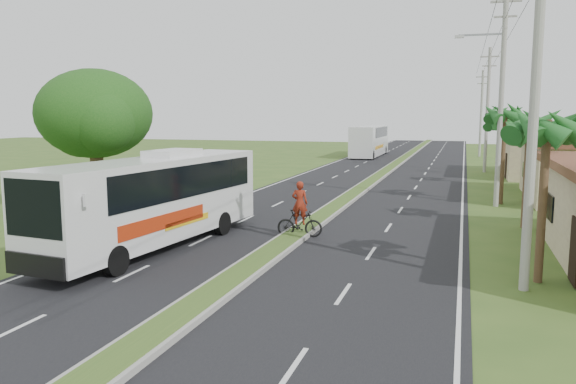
% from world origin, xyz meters
% --- Properties ---
extents(ground, '(180.00, 180.00, 0.00)m').
position_xyz_m(ground, '(0.00, 0.00, 0.00)').
color(ground, '#36541E').
rests_on(ground, ground).
extents(road_asphalt, '(14.00, 160.00, 0.02)m').
position_xyz_m(road_asphalt, '(0.00, 20.00, 0.01)').
color(road_asphalt, black).
rests_on(road_asphalt, ground).
extents(median_strip, '(1.20, 160.00, 0.18)m').
position_xyz_m(median_strip, '(0.00, 20.00, 0.10)').
color(median_strip, gray).
rests_on(median_strip, ground).
extents(lane_edge_left, '(0.12, 160.00, 0.01)m').
position_xyz_m(lane_edge_left, '(-6.70, 20.00, 0.00)').
color(lane_edge_left, silver).
rests_on(lane_edge_left, ground).
extents(lane_edge_right, '(0.12, 160.00, 0.01)m').
position_xyz_m(lane_edge_right, '(6.70, 20.00, 0.00)').
color(lane_edge_right, silver).
rests_on(lane_edge_right, ground).
extents(shop_far, '(8.60, 11.60, 3.82)m').
position_xyz_m(shop_far, '(14.00, 36.00, 1.93)').
color(shop_far, tan).
rests_on(shop_far, ground).
extents(palm_verge_a, '(2.40, 2.40, 5.45)m').
position_xyz_m(palm_verge_a, '(9.00, 3.00, 4.74)').
color(palm_verge_a, '#473321').
rests_on(palm_verge_a, ground).
extents(palm_verge_b, '(2.40, 2.40, 5.05)m').
position_xyz_m(palm_verge_b, '(9.40, 12.00, 4.36)').
color(palm_verge_b, '#473321').
rests_on(palm_verge_b, ground).
extents(palm_verge_c, '(2.40, 2.40, 5.85)m').
position_xyz_m(palm_verge_c, '(8.80, 19.00, 5.12)').
color(palm_verge_c, '#473321').
rests_on(palm_verge_c, ground).
extents(palm_verge_d, '(2.40, 2.40, 5.25)m').
position_xyz_m(palm_verge_d, '(9.30, 28.00, 4.55)').
color(palm_verge_d, '#473321').
rests_on(palm_verge_d, ground).
extents(shade_tree, '(6.30, 6.00, 7.54)m').
position_xyz_m(shade_tree, '(-12.11, 10.02, 5.03)').
color(shade_tree, '#473321').
rests_on(shade_tree, ground).
extents(utility_pole_a, '(1.60, 0.28, 11.00)m').
position_xyz_m(utility_pole_a, '(8.50, 2.00, 5.67)').
color(utility_pole_a, gray).
rests_on(utility_pole_a, ground).
extents(utility_pole_b, '(3.20, 0.28, 12.00)m').
position_xyz_m(utility_pole_b, '(8.47, 18.00, 6.26)').
color(utility_pole_b, gray).
rests_on(utility_pole_b, ground).
extents(utility_pole_c, '(1.60, 0.28, 11.00)m').
position_xyz_m(utility_pole_c, '(8.50, 38.00, 5.67)').
color(utility_pole_c, gray).
rests_on(utility_pole_c, ground).
extents(utility_pole_d, '(1.60, 0.28, 10.50)m').
position_xyz_m(utility_pole_d, '(8.50, 58.00, 5.42)').
color(utility_pole_d, gray).
rests_on(utility_pole_d, ground).
extents(coach_bus_main, '(3.62, 11.81, 3.76)m').
position_xyz_m(coach_bus_main, '(-4.55, 3.47, 2.07)').
color(coach_bus_main, silver).
rests_on(coach_bus_main, ground).
extents(coach_bus_far, '(2.91, 12.81, 3.73)m').
position_xyz_m(coach_bus_far, '(-4.56, 54.38, 2.11)').
color(coach_bus_far, silver).
rests_on(coach_bus_far, ground).
extents(motorcyclist, '(1.97, 0.73, 2.39)m').
position_xyz_m(motorcyclist, '(0.16, 6.97, 0.85)').
color(motorcyclist, black).
rests_on(motorcyclist, ground).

